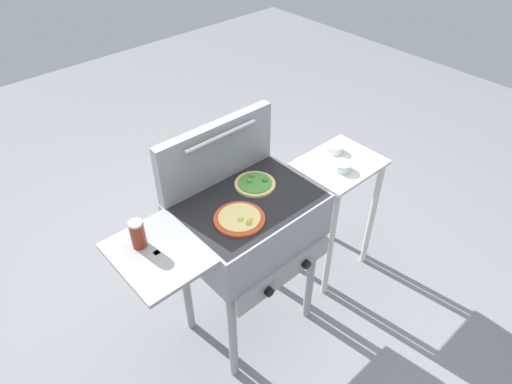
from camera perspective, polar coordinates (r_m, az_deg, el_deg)
name	(u,v)px	position (r m, az deg, el deg)	size (l,w,h in m)	color
ground_plane	(250,319)	(2.72, -0.81, -15.63)	(8.00, 8.00, 0.00)	gray
grill	(246,225)	(2.14, -1.20, -4.18)	(0.96, 0.53, 0.90)	gray
grill_lid_open	(216,152)	(2.09, -4.97, 4.98)	(0.63, 0.08, 0.30)	gray
pizza_cheese	(240,219)	(1.95, -2.05, -3.35)	(0.22, 0.22, 0.04)	#C64723
pizza_veggie	(255,183)	(2.13, -0.13, 1.08)	(0.19, 0.19, 0.04)	#E0C17F
sauce_jar	(138,234)	(1.86, -14.59, -5.13)	(0.06, 0.06, 0.12)	maroon
prep_table	(335,195)	(2.64, 9.88, -0.40)	(0.44, 0.36, 0.79)	beige
topping_bowl_near	(334,148)	(2.57, 9.78, 5.39)	(0.10, 0.10, 0.04)	silver
topping_bowl_far	(342,167)	(2.44, 10.74, 3.14)	(0.09, 0.09, 0.04)	silver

